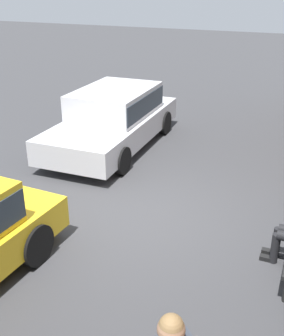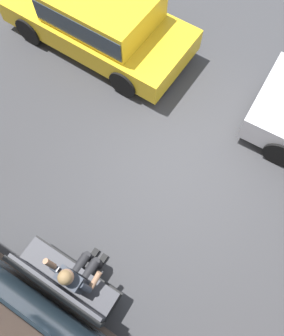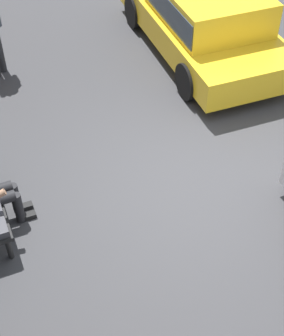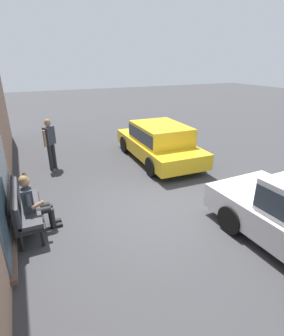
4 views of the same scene
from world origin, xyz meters
name	(u,v)px [view 2 (image 2 of 4)]	position (x,y,z in m)	size (l,w,h in m)	color
ground_plane	(181,167)	(0.00, 0.00, 0.00)	(60.00, 60.00, 0.00)	#38383A
bench	(63,283)	(0.52, 2.90, 0.56)	(1.71, 0.55, 0.99)	black
person_on_phone	(77,274)	(0.38, 2.68, 0.69)	(0.73, 0.74, 1.32)	black
parked_car_mid	(99,17)	(3.10, -1.82, 0.76)	(4.29, 2.04, 1.37)	gold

